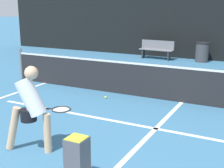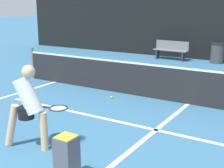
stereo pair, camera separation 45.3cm
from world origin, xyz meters
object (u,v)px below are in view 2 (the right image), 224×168
player_practicing (28,104)px  trash_bin (217,53)px  parked_car (183,37)px  courtside_bench (171,50)px  ball_hopper (67,158)px

player_practicing → trash_bin: (0.75, 10.25, -0.40)m
parked_car → trash_bin: bearing=-55.5°
player_practicing → courtside_bench: size_ratio=0.92×
player_practicing → parked_car: 15.04m
player_practicing → ball_hopper: player_practicing is taller
courtside_bench → parked_car: parked_car is taller
courtside_bench → trash_bin: (2.05, 0.20, -0.04)m
courtside_bench → trash_bin: size_ratio=1.90×
ball_hopper → courtside_bench: (-2.57, 10.57, 0.10)m
ball_hopper → trash_bin: bearing=92.7°
ball_hopper → trash_bin: 10.78m
trash_bin → parked_car: parked_car is taller
player_practicing → ball_hopper: bearing=-40.3°
trash_bin → parked_car: (-3.16, 4.59, 0.17)m
ball_hopper → trash_bin: size_ratio=0.82×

